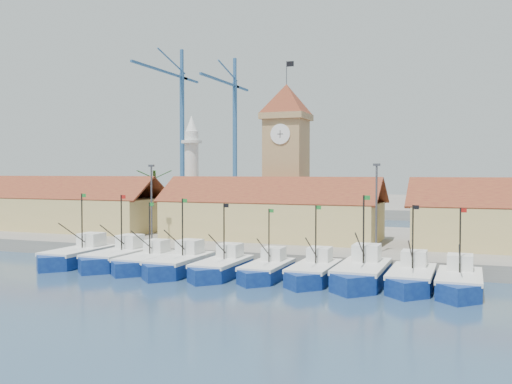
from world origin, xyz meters
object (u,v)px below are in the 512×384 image
at_px(boat_0, 76,257).
at_px(minaret, 192,171).
at_px(clock_tower, 286,155).
at_px(boat_5, 266,271).

relative_size(boat_0, minaret, 0.64).
height_order(boat_0, clock_tower, clock_tower).
distance_m(boat_0, clock_tower, 30.00).
distance_m(boat_5, minaret, 33.96).
bearing_deg(boat_5, boat_0, 179.24).
bearing_deg(boat_0, minaret, 88.88).
bearing_deg(minaret, boat_0, -91.12).
bearing_deg(minaret, boat_5, -50.98).
bearing_deg(clock_tower, boat_0, -123.79).
bearing_deg(clock_tower, minaret, 172.39).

